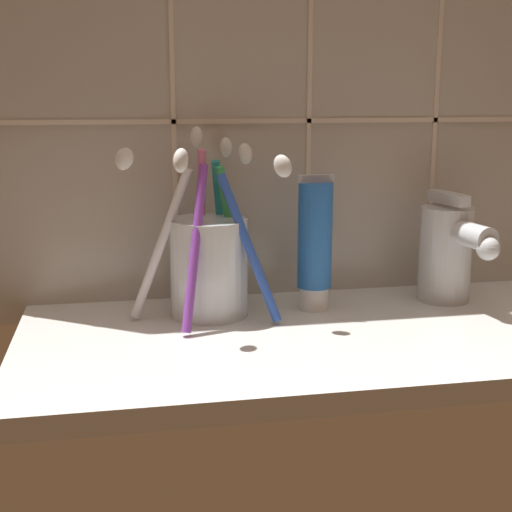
# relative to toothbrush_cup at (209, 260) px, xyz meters

# --- Properties ---
(sink_counter) EXTENTS (0.59, 0.29, 0.02)m
(sink_counter) POSITION_rel_toothbrush_cup_xyz_m (0.11, -0.07, -0.07)
(sink_counter) COLOR silver
(sink_counter) RESTS_ON ground
(tile_wall_backsplash) EXTENTS (0.69, 0.02, 0.57)m
(tile_wall_backsplash) POSITION_rel_toothbrush_cup_xyz_m (0.11, 0.07, 0.20)
(tile_wall_backsplash) COLOR #B7B2A8
(tile_wall_backsplash) RESTS_ON ground
(toothbrush_cup) EXTENTS (0.17, 0.15, 0.19)m
(toothbrush_cup) POSITION_rel_toothbrush_cup_xyz_m (0.00, 0.00, 0.00)
(toothbrush_cup) COLOR silver
(toothbrush_cup) RESTS_ON sink_counter
(toothpaste_tube) EXTENTS (0.04, 0.04, 0.14)m
(toothpaste_tube) POSITION_rel_toothbrush_cup_xyz_m (0.11, -0.00, 0.01)
(toothpaste_tube) COLOR white
(toothpaste_tube) RESTS_ON sink_counter
(sink_faucet) EXTENTS (0.06, 0.11, 0.12)m
(sink_faucet) POSITION_rel_toothbrush_cup_xyz_m (0.26, -0.00, -0.00)
(sink_faucet) COLOR silver
(sink_faucet) RESTS_ON sink_counter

